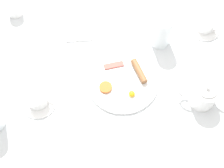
{
  "coord_description": "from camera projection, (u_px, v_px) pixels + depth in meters",
  "views": [
    {
      "loc": [
        -0.57,
        -0.01,
        1.85
      ],
      "look_at": [
        0.0,
        0.0,
        0.75
      ],
      "focal_mm": 50.0,
      "sensor_mm": 36.0,
      "label": 1
    }
  ],
  "objects": [
    {
      "name": "creamer_jug",
      "position": [
        14.0,
        8.0,
        1.4
      ],
      "size": [
        0.09,
        0.07,
        0.07
      ],
      "color": "white",
      "rests_on": "table"
    },
    {
      "name": "knife_by_plate",
      "position": [
        114.0,
        166.0,
        1.11
      ],
      "size": [
        0.17,
        0.15,
        0.0
      ],
      "rotation": [
        0.0,
        0.0,
        2.28
      ],
      "color": "silver",
      "rests_on": "table"
    },
    {
      "name": "spoon_for_tea",
      "position": [
        60.0,
        156.0,
        1.13
      ],
      "size": [
        0.15,
        0.03,
        0.0
      ],
      "rotation": [
        0.0,
        0.0,
        4.83
      ],
      "color": "silver",
      "rests_on": "table"
    },
    {
      "name": "teapot_near",
      "position": [
        204.0,
        95.0,
        1.19
      ],
      "size": [
        0.1,
        0.19,
        0.12
      ],
      "rotation": [
        0.0,
        0.0,
        4.59
      ],
      "color": "white",
      "rests_on": "table"
    },
    {
      "name": "teacup_with_saucer_right",
      "position": [
        205.0,
        25.0,
        1.37
      ],
      "size": [
        0.14,
        0.14,
        0.06
      ],
      "color": "white",
      "rests_on": "table"
    },
    {
      "name": "teacup_with_saucer_left",
      "position": [
        38.0,
        100.0,
        1.2
      ],
      "size": [
        0.14,
        0.14,
        0.06
      ],
      "color": "white",
      "rests_on": "table"
    },
    {
      "name": "napkin_folded",
      "position": [
        79.0,
        26.0,
        1.39
      ],
      "size": [
        0.17,
        0.14,
        0.01
      ],
      "rotation": [
        0.0,
        0.0,
        3.24
      ],
      "color": "white",
      "rests_on": "table"
    },
    {
      "name": "ground_plane",
      "position": [
        112.0,
        140.0,
        1.9
      ],
      "size": [
        8.0,
        8.0,
        0.0
      ],
      "primitive_type": "plane",
      "color": "#333338"
    },
    {
      "name": "breakfast_plate",
      "position": [
        123.0,
        80.0,
        1.26
      ],
      "size": [
        0.29,
        0.29,
        0.04
      ],
      "color": "white",
      "rests_on": "table"
    },
    {
      "name": "table",
      "position": [
        112.0,
        93.0,
        1.32
      ],
      "size": [
        0.97,
        1.22,
        0.73
      ],
      "color": "silver",
      "rests_on": "ground_plane"
    },
    {
      "name": "water_glass_tall",
      "position": [
        162.0,
        31.0,
        1.29
      ],
      "size": [
        0.08,
        0.08,
        0.15
      ],
      "color": "white",
      "rests_on": "table"
    }
  ]
}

